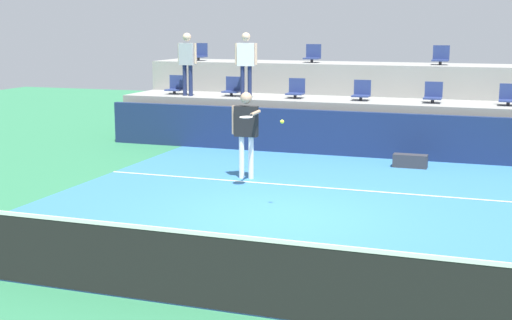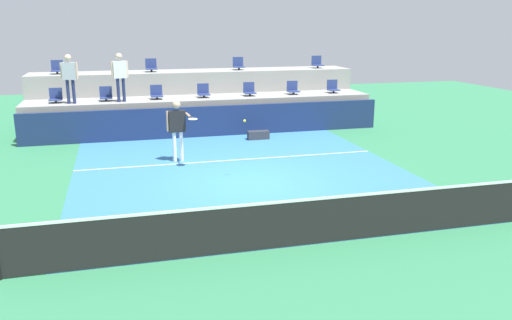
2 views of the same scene
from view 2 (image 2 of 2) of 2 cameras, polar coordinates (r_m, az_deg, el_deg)
The scene contains 23 objects.
ground_plane at distance 13.47m, azimuth -0.58°, elevation -2.57°, with size 40.00×40.00×0.00m, color #2D754C.
court_inner_paint at distance 14.40m, azimuth -1.56°, elevation -1.42°, with size 9.00×10.00×0.01m, color teal.
court_service_line at distance 15.71m, azimuth -2.74°, elevation -0.03°, with size 9.00×0.06×0.00m, color white.
tennis_net at distance 9.69m, azimuth 5.32°, elevation -6.55°, with size 10.48×0.08×1.07m.
sponsor_backboard at distance 19.05m, azimuth -5.07°, elevation 4.23°, with size 13.00×0.16×1.10m, color navy.
seating_tier_lower at distance 20.30m, azimuth -5.71°, elevation 5.08°, with size 13.00×1.80×1.25m, color gray.
seating_tier_upper at distance 21.99m, azimuth -6.51°, elevation 6.92°, with size 13.00×1.80×2.10m, color gray.
stadium_chair_lower_far_left at distance 19.97m, azimuth -20.97°, elevation 6.46°, with size 0.44×0.40×0.52m.
stadium_chair_lower_left at distance 19.86m, azimuth -16.02°, elevation 6.82°, with size 0.44×0.40×0.52m.
stadium_chair_lower_mid_left at distance 19.91m, azimuth -10.78°, elevation 7.15°, with size 0.44×0.40×0.52m.
stadium_chair_lower_center at distance 20.11m, azimuth -5.74°, elevation 7.40°, with size 0.44×0.40×0.52m.
stadium_chair_lower_mid_right at distance 20.47m, azimuth -0.73°, elevation 7.61°, with size 0.44×0.40×0.52m.
stadium_chair_lower_right at distance 20.97m, azimuth 4.03°, elevation 7.74°, with size 0.44×0.40×0.52m.
stadium_chair_lower_far_right at distance 21.58m, azimuth 8.37°, elevation 7.82°, with size 0.44×0.40×0.52m.
stadium_chair_upper_far_left at distance 21.67m, azimuth -20.83°, elevation 9.32°, with size 0.44×0.40×0.52m.
stadium_chair_upper_left at distance 21.60m, azimuth -11.34°, elevation 9.97°, with size 0.44×0.40×0.52m.
stadium_chair_upper_right at distance 22.12m, azimuth -1.92°, elevation 10.35°, with size 0.44×0.40×0.52m.
stadium_chair_upper_far_right at distance 23.16m, azimuth 6.67°, elevation 10.45°, with size 0.44×0.40×0.52m.
tennis_player at distance 15.52m, azimuth -8.53°, elevation 3.87°, with size 0.79×1.22×1.81m.
spectator_in_white at distance 19.45m, azimuth -19.66°, elevation 8.80°, with size 0.60×0.26×1.70m.
spectator_leaning_on_rail at distance 19.39m, azimuth -14.60°, elevation 9.19°, with size 0.60×0.26×1.72m.
tennis_ball at distance 13.50m, azimuth -1.25°, elevation 4.28°, with size 0.07×0.07×0.07m.
equipment_bag at distance 18.54m, azimuth 0.25°, elevation 2.73°, with size 0.76×0.28×0.30m, color #333338.
Camera 2 is at (-3.17, -12.46, 4.01)m, focal length 36.75 mm.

